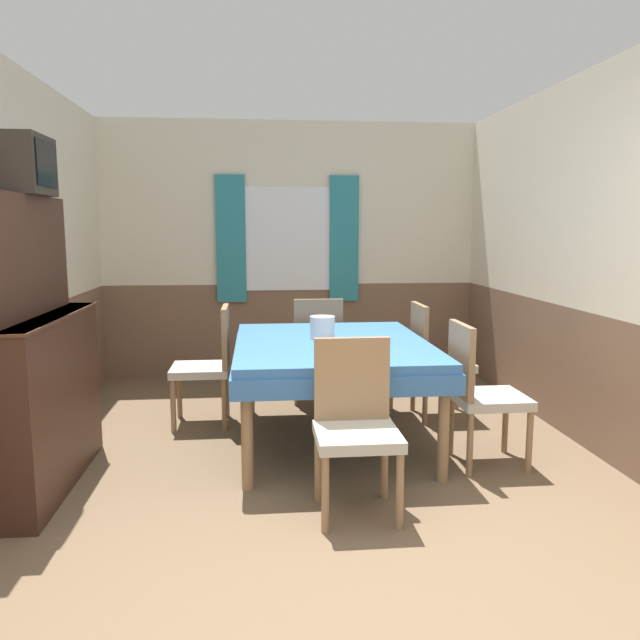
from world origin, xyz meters
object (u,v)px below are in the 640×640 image
Objects in this scene: chair_head_near at (355,420)px; vase at (322,328)px; chair_right_far at (434,357)px; tv at (21,165)px; chair_right_near at (480,389)px; chair_left_far at (209,361)px; sideboard at (28,366)px; dining_table at (332,355)px; chair_head_window at (317,346)px.

chair_head_near reaches higher than vase.
chair_right_far is 2.20× the size of tv.
chair_right_near is 1.00× the size of chair_left_far.
dining_table is at bearing 17.70° from sideboard.
chair_right_far reaches higher than dining_table.
sideboard is (-2.74, -1.11, 0.23)m from chair_right_far.
sideboard is at bearing -88.52° from chair_right_near.
tv is (-2.75, 0.05, 1.38)m from chair_right_near.
sideboard is at bearing -88.72° from tv.
sideboard is (-0.95, -1.11, 0.23)m from chair_left_far.
chair_right_far is 5.21× the size of vase.
chair_right_near is 0.54× the size of sideboard.
dining_table is at bearing 14.26° from tv.
chair_right_far is 1.00× the size of chair_head_window.
sideboard is at bearing 139.30° from chair_left_far.
chair_head_near is 5.21× the size of vase.
chair_left_far is 1.06m from chair_head_window.
tv is at bearing -70.18° from chair_right_far.
dining_table is 1.87× the size of chair_left_far.
chair_left_far is at bearing -120.11° from chair_right_near.
chair_head_near reaches higher than dining_table.
sideboard reaches higher than chair_head_near.
vase is (-0.06, 0.09, 0.18)m from dining_table.
chair_left_far is 2.20× the size of tv.
chair_head_near and chair_right_far have the same top height.
tv is (-2.75, -0.99, 1.38)m from chair_right_far.
chair_left_far is 0.54× the size of sideboard.
chair_head_near is 1.00× the size of chair_right_far.
chair_right_near is at bearing -32.49° from vase.
vase is (-0.06, -1.00, 0.32)m from chair_head_window.
tv is at bearing -165.74° from dining_table.
chair_right_near is at bearing 1.48° from sideboard.
sideboard is (-1.85, 0.49, 0.23)m from chair_head_near.
tv reaches higher than chair_right_near.
chair_right_far and chair_head_window have the same top height.
vase is at bearing -65.55° from chair_right_far.
sideboard is at bearing -67.99° from chair_right_far.
sideboard reaches higher than chair_head_window.
chair_head_near is (0.00, -1.08, -0.14)m from dining_table.
tv is at bearing -18.30° from chair_head_near.
chair_head_window is (-0.90, 1.60, 0.00)m from chair_right_near.
chair_left_far is (-1.79, 1.04, 0.00)m from chair_right_near.
chair_right_near is (0.90, -0.52, -0.14)m from dining_table.
dining_table is 0.21m from vase.
chair_right_near is 5.21× the size of vase.
chair_head_near is 1.84m from chair_right_far.
sideboard reaches higher than chair_right_far.
chair_right_far is at bearing -180.00° from chair_right_near.
chair_head_window is (-0.90, 0.56, 0.00)m from chair_right_far.
chair_head_window is 1.05m from vase.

